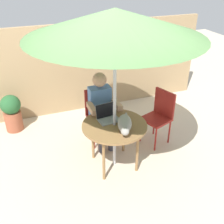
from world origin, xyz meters
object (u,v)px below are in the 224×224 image
patio_umbrella (115,23)px  laptop (107,115)px  chair_empty (160,113)px  person_seated (101,106)px  chair_occupied (99,111)px  potted_plant_near_fence (12,112)px  cat (125,124)px  patio_table (114,129)px

patio_umbrella → laptop: bearing=102.3°
chair_empty → person_seated: bearing=164.9°
chair_occupied → person_seated: person_seated is taller
potted_plant_near_fence → cat: bearing=-49.8°
chair_occupied → chair_empty: size_ratio=1.00×
patio_umbrella → chair_occupied: size_ratio=2.49×
person_seated → potted_plant_near_fence: 1.70m
chair_occupied → person_seated: (0.00, -0.16, 0.17)m
patio_umbrella → chair_occupied: (0.00, 0.73, -1.56)m
chair_occupied → cat: size_ratio=1.50×
person_seated → laptop: 0.40m
patio_umbrella → chair_occupied: 1.73m
patio_umbrella → chair_occupied: bearing=90.0°
chair_empty → laptop: bearing=-171.9°
patio_umbrella → person_seated: bearing=90.0°
patio_table → chair_occupied: (0.00, 0.73, -0.11)m
person_seated → patio_table: bearing=-90.0°
laptop → cat: bearing=-70.8°
cat → potted_plant_near_fence: bearing=130.2°
patio_table → person_seated: (0.00, 0.58, 0.06)m
patio_table → person_seated: 0.58m
chair_occupied → chair_empty: bearing=-23.8°
laptop → chair_empty: bearing=8.1°
patio_table → cat: size_ratio=1.52×
potted_plant_near_fence → patio_table: bearing=-48.5°
cat → potted_plant_near_fence: (-1.44, 1.71, -0.43)m
patio_umbrella → patio_table: bearing=0.0°
chair_occupied → chair_empty: same height
patio_umbrella → chair_empty: 1.84m
chair_empty → patio_table: bearing=-160.6°
chair_occupied → cat: bearing=-84.8°
patio_umbrella → chair_occupied: patio_umbrella is taller
patio_umbrella → cat: 1.32m
person_seated → chair_occupied: bearing=90.0°
chair_empty → cat: bearing=-149.6°
cat → chair_empty: bearing=30.4°
patio_table → person_seated: person_seated is taller
patio_umbrella → cat: (0.08, -0.17, -1.31)m
patio_table → potted_plant_near_fence: patio_table is taller
patio_table → patio_umbrella: bearing=0.0°
person_seated → potted_plant_near_fence: size_ratio=1.82×
chair_occupied → patio_table: bearing=-90.0°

